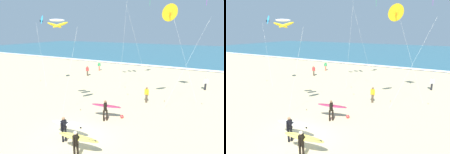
# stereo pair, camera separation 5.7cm
# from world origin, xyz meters

# --- Properties ---
(ground_plane) EXTENTS (160.00, 160.00, 0.00)m
(ground_plane) POSITION_xyz_m (0.00, 0.00, 0.00)
(ground_plane) COLOR #CCB789
(ocean_water) EXTENTS (160.00, 60.00, 0.08)m
(ocean_water) POSITION_xyz_m (0.00, 58.44, 0.04)
(ocean_water) COLOR #2D6075
(ocean_water) RESTS_ON ground
(shoreline_foam) EXTENTS (160.00, 1.66, 0.01)m
(shoreline_foam) POSITION_xyz_m (0.00, 28.74, 0.09)
(shoreline_foam) COLOR white
(shoreline_foam) RESTS_ON ocean_water
(surfer_lead) EXTENTS (2.51, 0.97, 1.71)m
(surfer_lead) POSITION_xyz_m (-0.31, -0.52, 1.05)
(surfer_lead) COLOR black
(surfer_lead) RESTS_ON ground
(surfer_trailing) EXTENTS (2.50, 1.31, 1.71)m
(surfer_trailing) POSITION_xyz_m (0.41, 3.37, 1.05)
(surfer_trailing) COLOR black
(surfer_trailing) RESTS_ON ground
(surfer_third) EXTENTS (2.50, 1.16, 1.71)m
(surfer_third) POSITION_xyz_m (1.46, -1.60, 1.05)
(surfer_third) COLOR black
(surfer_third) RESTS_ON ground
(kite_delta_cobalt_near) EXTENTS (3.51, 2.24, 8.66)m
(kite_delta_cobalt_near) POSITION_xyz_m (-10.95, 7.97, 8.11)
(kite_delta_cobalt_near) COLOR #2D99DB
(kite_delta_cobalt_near) RESTS_ON ground
(kite_arc_ivory_close) EXTENTS (2.68, 2.53, 7.85)m
(kite_arc_ivory_close) POSITION_xyz_m (-3.46, 2.62, 7.50)
(kite_arc_ivory_close) COLOR yellow
(kite_arc_ivory_close) RESTS_ON ground
(kite_delta_golden_outer) EXTENTS (3.66, 3.74, 9.11)m
(kite_delta_golden_outer) POSITION_xyz_m (3.91, 7.83, 8.38)
(kite_delta_golden_outer) COLOR yellow
(kite_delta_golden_outer) RESTS_ON ground
(bystander_white_top) EXTENTS (0.45, 0.31, 1.59)m
(bystander_white_top) POSITION_xyz_m (6.69, 16.08, 0.81)
(bystander_white_top) COLOR black
(bystander_white_top) RESTS_ON ground
(bystander_red_top) EXTENTS (0.49, 0.23, 1.59)m
(bystander_red_top) POSITION_xyz_m (-10.03, 15.58, 0.81)
(bystander_red_top) COLOR #4C3D2D
(bystander_red_top) RESTS_ON ground
(bystander_green_top) EXTENTS (0.40, 0.35, 1.59)m
(bystander_green_top) POSITION_xyz_m (-10.59, 19.92, 0.81)
(bystander_green_top) COLOR #D8593F
(bystander_green_top) RESTS_ON ground
(bystander_yellow_top) EXTENTS (0.48, 0.27, 1.59)m
(bystander_yellow_top) POSITION_xyz_m (1.94, 8.69, 0.81)
(bystander_yellow_top) COLOR #4C3D2D
(bystander_yellow_top) RESTS_ON ground
(beach_ball) EXTENTS (0.28, 0.28, 0.28)m
(beach_ball) POSITION_xyz_m (1.41, 4.25, 0.14)
(beach_ball) COLOR red
(beach_ball) RESTS_ON ground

